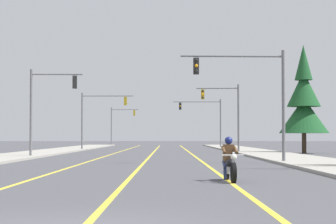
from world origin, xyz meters
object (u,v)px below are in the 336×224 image
(traffic_signal_near_right, at_px, (255,87))
(traffic_signal_mid_right, at_px, (228,108))
(traffic_signal_near_left, at_px, (47,100))
(conifer_tree_right_verge_far, at_px, (305,103))
(traffic_signal_mid_left, at_px, (99,112))
(traffic_signal_far_right, at_px, (208,115))
(traffic_signal_far_left, at_px, (121,121))
(motorcycle_with_rider, at_px, (231,163))

(traffic_signal_near_right, relative_size, traffic_signal_mid_right, 1.00)
(traffic_signal_near_left, distance_m, conifer_tree_right_verge_far, 23.15)
(traffic_signal_near_right, xyz_separation_m, traffic_signal_mid_left, (-12.29, 33.88, -0.01))
(traffic_signal_near_left, bearing_deg, traffic_signal_near_right, -37.04)
(traffic_signal_near_left, bearing_deg, traffic_signal_mid_right, 42.92)
(traffic_signal_near_right, height_order, traffic_signal_mid_left, same)
(conifer_tree_right_verge_far, bearing_deg, traffic_signal_near_right, -109.11)
(traffic_signal_mid_right, bearing_deg, traffic_signal_far_right, 91.19)
(traffic_signal_mid_right, height_order, traffic_signal_far_left, same)
(traffic_signal_near_right, distance_m, traffic_signal_mid_left, 36.04)
(motorcycle_with_rider, height_order, traffic_signal_mid_left, traffic_signal_mid_left)
(traffic_signal_mid_right, distance_m, traffic_signal_far_left, 47.50)
(traffic_signal_mid_right, height_order, traffic_signal_mid_left, same)
(motorcycle_with_rider, height_order, traffic_signal_far_right, traffic_signal_far_right)
(traffic_signal_far_left, bearing_deg, traffic_signal_far_right, -61.07)
(traffic_signal_mid_right, relative_size, traffic_signal_mid_left, 1.00)
(traffic_signal_near_left, relative_size, traffic_signal_far_right, 1.00)
(traffic_signal_mid_right, height_order, traffic_signal_far_right, same)
(traffic_signal_mid_left, distance_m, traffic_signal_far_left, 34.69)
(traffic_signal_near_left, height_order, traffic_signal_far_left, same)
(motorcycle_with_rider, height_order, traffic_signal_far_left, traffic_signal_far_left)
(motorcycle_with_rider, bearing_deg, traffic_signal_mid_left, 101.46)
(traffic_signal_mid_left, height_order, traffic_signal_far_right, same)
(motorcycle_with_rider, distance_m, traffic_signal_far_left, 83.00)
(traffic_signal_mid_right, bearing_deg, motorcycle_with_rider, -95.12)
(traffic_signal_mid_right, distance_m, traffic_signal_mid_left, 16.94)
(traffic_signal_far_right, bearing_deg, traffic_signal_near_right, -90.25)
(traffic_signal_mid_left, relative_size, traffic_signal_far_right, 1.00)
(traffic_signal_far_right, bearing_deg, traffic_signal_far_left, 118.93)
(traffic_signal_mid_right, relative_size, traffic_signal_far_right, 1.00)
(motorcycle_with_rider, distance_m, traffic_signal_near_right, 14.45)
(traffic_signal_near_left, bearing_deg, traffic_signal_far_right, 69.21)
(traffic_signal_near_left, relative_size, conifer_tree_right_verge_far, 0.65)
(motorcycle_with_rider, height_order, traffic_signal_near_right, traffic_signal_near_right)
(traffic_signal_mid_right, bearing_deg, traffic_signal_mid_left, 139.85)
(motorcycle_with_rider, relative_size, conifer_tree_right_verge_far, 0.23)
(traffic_signal_near_left, height_order, traffic_signal_mid_left, same)
(traffic_signal_near_left, height_order, conifer_tree_right_verge_far, conifer_tree_right_verge_far)
(traffic_signal_near_right, bearing_deg, traffic_signal_far_left, 100.40)
(traffic_signal_near_right, distance_m, traffic_signal_far_left, 69.71)
(motorcycle_with_rider, xyz_separation_m, traffic_signal_mid_left, (-9.66, 47.64, 3.56))
(traffic_signal_near_right, distance_m, conifer_tree_right_verge_far, 22.02)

